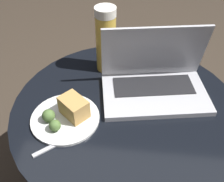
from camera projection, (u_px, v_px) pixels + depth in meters
name	position (u px, v px, depth m)	size (l,w,h in m)	color
table	(125.00, 130.00, 0.93)	(0.74, 0.74, 0.51)	#9E9EA3
laptop	(154.00, 80.00, 0.88)	(0.38, 0.27, 0.22)	#B2B2B7
beer_glass	(106.00, 40.00, 0.92)	(0.07, 0.07, 0.24)	gold
snack_plate	(67.00, 114.00, 0.79)	(0.21, 0.21, 0.07)	silver
fork	(69.00, 138.00, 0.75)	(0.16, 0.14, 0.00)	#B2B2B7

